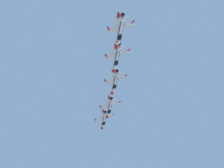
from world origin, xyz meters
TOP-DOWN VIEW (x-y plane):
  - fighter_jet_lead at (3.21, 144.93)m, footprint 10.00×15.97m
  - fighter_jet_left_wing at (5.56, 130.00)m, footprint 10.10×15.97m
  - fighter_jet_right_wing at (7.23, 113.13)m, footprint 10.01×15.97m
  - fighter_jet_left_outer at (7.14, 96.56)m, footprint 9.90×15.97m
  - fighter_jet_right_outer at (7.49, 81.05)m, footprint 9.63×15.97m

SIDE VIEW (x-z plane):
  - fighter_jet_right_outer at x=7.49m, z-range 81.97..87.24m
  - fighter_jet_left_wing at x=5.56m, z-range 82.53..87.39m
  - fighter_jet_left_outer at x=7.14m, z-range 83.62..88.68m
  - fighter_jet_right_wing at x=7.23m, z-range 84.51..89.46m
  - fighter_jet_lead at x=3.21m, z-range 84.64..89.60m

